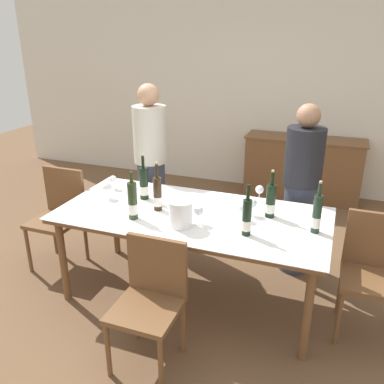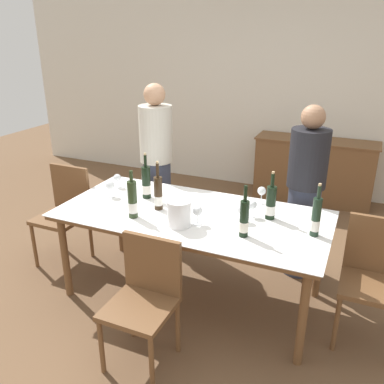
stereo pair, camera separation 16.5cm
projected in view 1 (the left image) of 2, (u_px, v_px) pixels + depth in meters
name	position (u px, v px, depth m)	size (l,w,h in m)	color
ground_plane	(192.00, 295.00, 3.48)	(12.00, 12.00, 0.00)	brown
back_wall	(267.00, 87.00, 5.45)	(8.00, 0.10, 2.80)	silver
sideboard_cabinet	(302.00, 168.00, 5.37)	(1.52, 0.46, 0.82)	brown
dining_table	(192.00, 220.00, 3.22)	(2.12, 1.02, 0.77)	brown
ice_bucket	(181.00, 213.00, 2.95)	(0.18, 0.18, 0.20)	white
wine_bottle_0	(271.00, 202.00, 3.09)	(0.08, 0.08, 0.38)	black
wine_bottle_1	(317.00, 215.00, 2.85)	(0.06, 0.06, 0.39)	#1E3323
wine_bottle_2	(133.00, 202.00, 3.06)	(0.07, 0.07, 0.38)	#28381E
wine_bottle_3	(144.00, 184.00, 3.43)	(0.08, 0.08, 0.40)	black
wine_bottle_4	(247.00, 218.00, 2.81)	(0.07, 0.07, 0.38)	black
wine_bottle_5	(158.00, 195.00, 3.21)	(0.07, 0.07, 0.40)	#332314
wine_glass_0	(243.00, 208.00, 3.05)	(0.08, 0.08, 0.14)	white
wine_glass_1	(260.00, 190.00, 3.37)	(0.07, 0.07, 0.15)	white
wine_glass_2	(252.00, 204.00, 3.13)	(0.08, 0.08, 0.14)	white
wine_glass_3	(199.00, 211.00, 2.99)	(0.07, 0.07, 0.14)	white
wine_glass_4	(107.00, 188.00, 3.45)	(0.08, 0.08, 0.14)	white
wine_glass_5	(113.00, 180.00, 3.66)	(0.07, 0.07, 0.13)	white
chair_left_end	(60.00, 211.00, 3.80)	(0.42, 0.42, 0.92)	brown
chair_right_end	(373.00, 267.00, 2.92)	(0.42, 0.42, 0.90)	brown
chair_near_front	(151.00, 294.00, 2.65)	(0.42, 0.42, 0.86)	brown
person_host	(151.00, 166.00, 4.11)	(0.33, 0.33, 1.65)	#383F56
person_guest_left	(301.00, 192.00, 3.60)	(0.33, 0.33, 1.55)	#383F56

